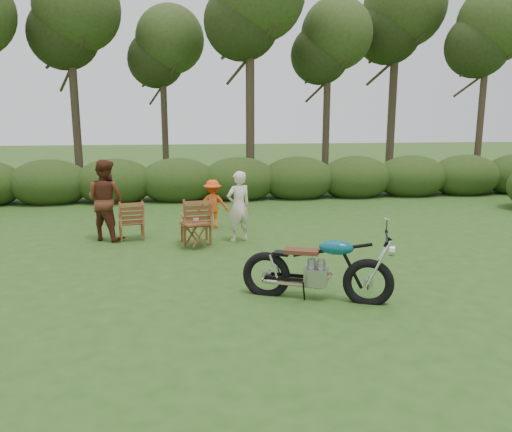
{
  "coord_description": "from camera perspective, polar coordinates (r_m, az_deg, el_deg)",
  "views": [
    {
      "loc": [
        -1.62,
        -7.31,
        2.77
      ],
      "look_at": [
        -0.41,
        1.73,
        0.9
      ],
      "focal_mm": 35.0,
      "sensor_mm": 36.0,
      "label": 1
    }
  ],
  "objects": [
    {
      "name": "tree_line",
      "position": [
        17.21,
        -0.58,
        15.04
      ],
      "size": [
        22.52,
        11.62,
        8.14
      ],
      "color": "#3C3120",
      "rests_on": "ground"
    },
    {
      "name": "motorcycle",
      "position": [
        7.79,
        6.83,
        -9.34
      ],
      "size": [
        2.32,
        1.56,
        1.24
      ],
      "primitive_type": null,
      "rotation": [
        0.0,
        0.0,
        -0.37
      ],
      "color": "#0C8D9E",
      "rests_on": "ground"
    },
    {
      "name": "adult_a",
      "position": [
        11.12,
        -1.97,
        -2.86
      ],
      "size": [
        0.67,
        0.57,
        1.56
      ],
      "primitive_type": "imported",
      "rotation": [
        0.0,
        0.0,
        3.54
      ],
      "color": "beige",
      "rests_on": "ground"
    },
    {
      "name": "lawn_chair_right",
      "position": [
        10.98,
        -6.85,
        -3.12
      ],
      "size": [
        0.79,
        0.79,
        1.01
      ],
      "primitive_type": null,
      "rotation": [
        0.0,
        0.0,
        3.28
      ],
      "color": "brown",
      "rests_on": "ground"
    },
    {
      "name": "side_table",
      "position": [
        10.52,
        -6.95,
        -2.22
      ],
      "size": [
        0.68,
        0.64,
        0.56
      ],
      "primitive_type": null,
      "rotation": [
        0.0,
        0.0,
        0.43
      ],
      "color": "brown",
      "rests_on": "ground"
    },
    {
      "name": "ground",
      "position": [
        7.99,
        4.6,
        -8.76
      ],
      "size": [
        80.0,
        80.0,
        0.0
      ],
      "primitive_type": "plane",
      "color": "#294B19",
      "rests_on": "ground"
    },
    {
      "name": "lawn_chair_left",
      "position": [
        11.64,
        -13.97,
        -2.54
      ],
      "size": [
        0.71,
        0.71,
        0.89
      ],
      "primitive_type": null,
      "rotation": [
        0.0,
        0.0,
        3.33
      ],
      "color": "brown",
      "rests_on": "ground"
    },
    {
      "name": "cup",
      "position": [
        10.49,
        -6.88,
        -0.42
      ],
      "size": [
        0.15,
        0.15,
        0.1
      ],
      "primitive_type": "imported",
      "rotation": [
        0.0,
        0.0,
        0.22
      ],
      "color": "#C3B3A1",
      "rests_on": "side_table"
    },
    {
      "name": "child",
      "position": [
        12.44,
        -4.91,
        -1.33
      ],
      "size": [
        0.79,
        0.47,
        1.2
      ],
      "primitive_type": "imported",
      "rotation": [
        0.0,
        0.0,
        3.11
      ],
      "color": "#F05316",
      "rests_on": "ground"
    },
    {
      "name": "adult_b",
      "position": [
        11.73,
        -16.59,
        -2.58
      ],
      "size": [
        1.1,
        1.02,
        1.8
      ],
      "primitive_type": "imported",
      "rotation": [
        0.0,
        0.0,
        2.64
      ],
      "color": "#562818",
      "rests_on": "ground"
    }
  ]
}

